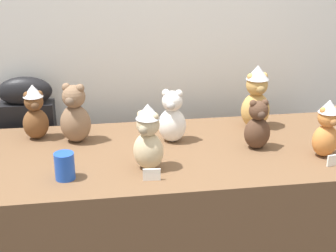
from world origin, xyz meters
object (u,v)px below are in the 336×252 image
Objects in this scene: teddy_bear_ginger at (327,129)px; teddy_bear_sand at (148,138)px; instrument_case at (32,158)px; party_cup_blue at (65,166)px; display_table at (168,218)px; teddy_bear_honey at (256,98)px; teddy_bear_chestnut at (35,113)px; teddy_bear_cocoa at (258,126)px; teddy_bear_mocha at (75,115)px; teddy_bear_snow at (172,118)px.

teddy_bear_sand is at bearing 169.28° from teddy_bear_ginger.
party_cup_blue is (0.23, -0.73, 0.29)m from instrument_case.
teddy_bear_honey is at bearing 25.52° from display_table.
teddy_bear_sand is at bearing -51.94° from teddy_bear_chestnut.
teddy_bear_chestnut is at bearing 174.43° from teddy_bear_honey.
teddy_bear_chestnut is 1.15× the size of teddy_bear_cocoa.
display_table is at bearing 90.55° from teddy_bear_sand.
teddy_bear_ginger is 0.43m from teddy_bear_honey.
teddy_bear_honey is at bearing 24.22° from teddy_bear_mocha.
teddy_bear_cocoa is at bearing -4.00° from display_table.
instrument_case is 0.46m from teddy_bear_chestnut.
instrument_case is 0.82m from party_cup_blue.
teddy_bear_sand is (0.56, -0.69, 0.37)m from instrument_case.
teddy_bear_ginger is at bearing -24.81° from instrument_case.
display_table is 6.92× the size of teddy_bear_ginger.
teddy_bear_snow is at bearing 71.68° from display_table.
teddy_bear_snow is (0.04, 0.11, 0.47)m from display_table.
teddy_bear_ginger is 1.02× the size of teddy_bear_snow.
teddy_bear_ginger reaches higher than display_table.
display_table is at bearing 155.41° from teddy_bear_ginger.
teddy_bear_sand is (-0.59, -0.39, -0.02)m from teddy_bear_honey.
teddy_bear_cocoa is at bearing -2.69° from teddy_bear_snow.
teddy_bear_snow is 0.89× the size of teddy_bear_sand.
teddy_bear_snow is 0.79× the size of teddy_bear_honey.
teddy_bear_cocoa is (-0.07, -0.26, -0.05)m from teddy_bear_honey.
teddy_bear_mocha is 0.88× the size of teddy_bear_honey.
teddy_bear_chestnut is (-0.60, 0.24, 0.48)m from display_table.
teddy_bear_mocha is at bearing -170.32° from teddy_bear_snow.
teddy_bear_honey reaches higher than teddy_bear_ginger.
teddy_bear_chestnut is 0.64m from teddy_bear_sand.
teddy_bear_cocoa is at bearing -25.13° from instrument_case.
party_cup_blue reaches higher than display_table.
teddy_bear_snow is 0.31m from teddy_bear_sand.
teddy_bear_chestnut reaches higher than teddy_bear_snow.
teddy_bear_ginger is 0.30m from teddy_bear_cocoa.
teddy_bear_sand is at bearing -165.83° from teddy_bear_cocoa.
teddy_bear_honey reaches higher than instrument_case.
teddy_bear_cocoa is 2.11× the size of party_cup_blue.
teddy_bear_honey is 1.13× the size of teddy_bear_sand.
display_table is at bearing 24.97° from party_cup_blue.
teddy_bear_snow is 0.65m from teddy_bear_chestnut.
display_table is at bearing -34.15° from teddy_bear_chestnut.
teddy_bear_sand is (0.30, -0.34, 0.01)m from teddy_bear_mocha.
teddy_bear_honey is at bearing -12.84° from teddy_bear_chestnut.
teddy_bear_honey reaches higher than teddy_bear_sand.
teddy_bear_chestnut reaches higher than display_table.
teddy_bear_ginger is at bearing 34.19° from teddy_bear_sand.
teddy_bear_mocha is 1.22× the size of teddy_bear_cocoa.
party_cup_blue is at bearing -155.03° from display_table.
teddy_bear_sand is at bearing -150.85° from teddy_bear_honey.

